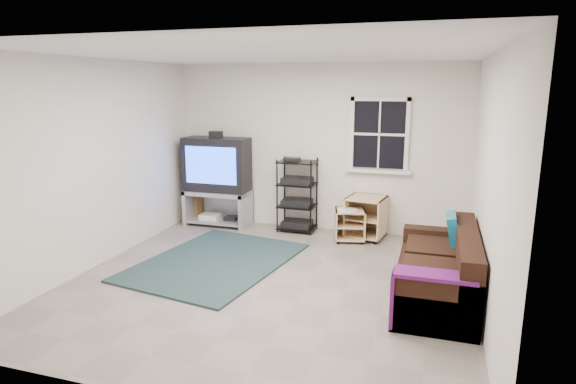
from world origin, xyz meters
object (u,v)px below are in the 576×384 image
(av_rack, at_px, (297,200))
(sofa, at_px, (440,273))
(tv_unit, at_px, (217,174))
(side_table_left, at_px, (367,216))
(side_table_right, at_px, (349,222))

(av_rack, height_order, sofa, av_rack)
(av_rack, relative_size, sofa, 0.64)
(tv_unit, bearing_deg, av_rack, 2.32)
(side_table_left, distance_m, sofa, 2.21)
(tv_unit, relative_size, av_rack, 1.34)
(side_table_left, height_order, sofa, sofa)
(side_table_left, bearing_deg, av_rack, 179.19)
(av_rack, xyz_separation_m, sofa, (2.17, -1.95, -0.21))
(av_rack, distance_m, side_table_left, 1.12)
(av_rack, bearing_deg, sofa, -41.93)
(side_table_right, bearing_deg, sofa, -53.07)
(av_rack, xyz_separation_m, side_table_right, (0.88, -0.23, -0.23))
(side_table_left, xyz_separation_m, side_table_right, (-0.22, -0.22, -0.06))
(av_rack, bearing_deg, side_table_left, -0.81)
(tv_unit, height_order, side_table_left, tv_unit)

